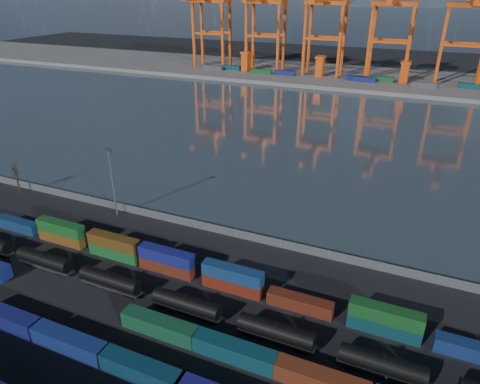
% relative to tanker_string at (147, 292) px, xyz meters
% --- Properties ---
extents(ground, '(700.00, 700.00, 0.00)m').
position_rel_tanker_string_xyz_m(ground, '(5.67, -3.24, -1.89)').
color(ground, black).
rests_on(ground, ground).
extents(harbor_water, '(700.00, 700.00, 0.00)m').
position_rel_tanker_string_xyz_m(harbor_water, '(5.67, 101.76, -1.88)').
color(harbor_water, '#2C3940').
rests_on(harbor_water, ground).
extents(far_quay, '(700.00, 70.00, 2.00)m').
position_rel_tanker_string_xyz_m(far_quay, '(5.67, 206.76, -0.89)').
color(far_quay, '#514F4C').
rests_on(far_quay, ground).
extents(container_row_south, '(128.50, 2.62, 5.58)m').
position_rel_tanker_string_xyz_m(container_row_south, '(9.93, -13.75, -0.21)').
color(container_row_south, '#3A3D3F').
rests_on(container_row_south, ground).
extents(container_row_mid, '(142.36, 2.60, 2.77)m').
position_rel_tanker_string_xyz_m(container_row_mid, '(25.79, -5.55, -0.50)').
color(container_row_mid, '#36393B').
rests_on(container_row_mid, ground).
extents(container_row_north, '(115.19, 2.27, 4.84)m').
position_rel_tanker_string_xyz_m(container_row_north, '(8.26, 8.49, 0.19)').
color(container_row_north, navy).
rests_on(container_row_north, ground).
extents(tanker_string, '(120.73, 2.63, 3.76)m').
position_rel_tanker_string_xyz_m(tanker_string, '(0.00, 0.00, 0.00)').
color(tanker_string, black).
rests_on(tanker_string, ground).
extents(waterfront_fence, '(160.12, 0.12, 2.20)m').
position_rel_tanker_string_xyz_m(waterfront_fence, '(5.67, 24.76, -0.88)').
color(waterfront_fence, '#595B5E').
rests_on(waterfront_fence, ground).
extents(bare_tree, '(2.23, 2.22, 8.63)m').
position_rel_tanker_string_xyz_m(bare_tree, '(-55.08, 22.28, 2.44)').
color(bare_tree, black).
rests_on(bare_tree, ground).
extents(yard_light_mast, '(1.60, 0.40, 16.60)m').
position_rel_tanker_string_xyz_m(yard_light_mast, '(-24.33, 22.76, 7.41)').
color(yard_light_mast, slate).
rests_on(yard_light_mast, ground).
extents(gantry_cranes, '(197.31, 42.83, 58.00)m').
position_rel_tanker_string_xyz_m(gantry_cranes, '(-1.83, 200.22, 33.67)').
color(gantry_cranes, '#D5470F').
rests_on(gantry_cranes, ground).
extents(quay_containers, '(172.58, 10.99, 2.60)m').
position_rel_tanker_string_xyz_m(quay_containers, '(-5.32, 192.22, 1.41)').
color(quay_containers, navy).
rests_on(quay_containers, far_quay).
extents(straddle_carriers, '(140.00, 7.00, 11.10)m').
position_rel_tanker_string_xyz_m(straddle_carriers, '(3.17, 196.76, 5.93)').
color(straddle_carriers, '#D5470F').
rests_on(straddle_carriers, far_quay).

